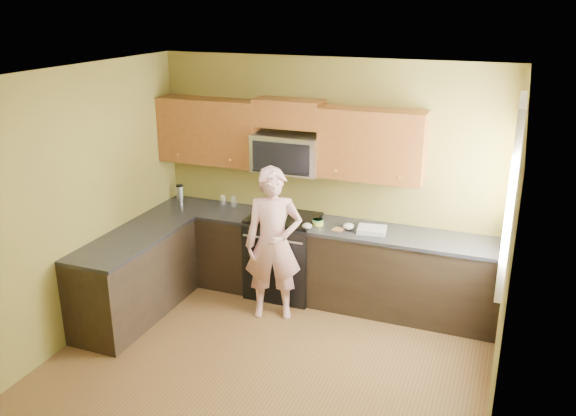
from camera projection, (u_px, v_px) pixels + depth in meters
The scene contains 26 objects.
floor at pixel (257, 378), 5.48m from camera, with size 4.00×4.00×0.00m, color brown.
ceiling at pixel (251, 79), 4.59m from camera, with size 4.00×4.00×0.00m, color white.
wall_back at pixel (327, 179), 6.80m from camera, with size 4.00×4.00×0.00m, color olive.
wall_front at pixel (103, 372), 3.28m from camera, with size 4.00×4.00×0.00m, color olive.
wall_left at pixel (63, 212), 5.72m from camera, with size 4.00×4.00×0.00m, color olive.
wall_right at pixel (505, 280), 4.35m from camera, with size 4.00×4.00×0.00m, color olive.
cabinet_back_run at pixel (317, 262), 6.83m from camera, with size 4.00×0.60×0.88m, color black.
cabinet_left_run at pixel (135, 278), 6.45m from camera, with size 0.60×1.60×0.88m, color black.
countertop_back at pixel (317, 225), 6.67m from camera, with size 4.00×0.62×0.04m, color black.
countertop_left at pixel (132, 238), 6.29m from camera, with size 0.62×1.60×0.04m, color black.
stove at pixel (284, 255), 6.94m from camera, with size 0.76×0.65×0.95m, color black, non-canonical shape.
microwave at pixel (288, 171), 6.72m from camera, with size 0.76×0.40×0.42m, color silver, non-canonical shape.
upper_cab_left at pixel (211, 162), 7.09m from camera, with size 1.22×0.33×0.75m, color brown, non-canonical shape.
upper_cab_right at pixel (370, 179), 6.43m from camera, with size 1.12×0.33×0.75m, color brown, non-canonical shape.
upper_cab_over_mw at pixel (289, 113), 6.54m from camera, with size 0.76×0.33×0.30m, color brown.
window at pixel (513, 193), 5.31m from camera, with size 0.06×1.06×1.66m, color white, non-canonical shape.
woman at pixel (273, 244), 6.32m from camera, with size 0.61×0.40×1.66m, color #D3696B.
frying_pan at pixel (268, 223), 6.58m from camera, with size 0.24×0.42×0.05m, color black, non-canonical shape.
butter_tub at pixel (318, 225), 6.61m from camera, with size 0.12×0.12×0.09m, color yellow, non-canonical shape.
toast_slice at pixel (339, 229), 6.46m from camera, with size 0.11×0.11×0.01m, color #B27F47.
napkin_a at pixel (307, 226), 6.49m from camera, with size 0.11×0.12×0.06m, color silver.
napkin_b at pixel (348, 226), 6.48m from camera, with size 0.12×0.13×0.07m, color silver.
dish_towel at pixel (372, 230), 6.40m from camera, with size 0.30×0.24×0.05m, color silver.
travel_mug at pixel (180, 199), 7.46m from camera, with size 0.09×0.09×0.19m, color silver, non-canonical shape.
glass_a at pixel (234, 201), 7.20m from camera, with size 0.07×0.07×0.12m, color silver.
glass_b at pixel (223, 200), 7.23m from camera, with size 0.07×0.07×0.12m, color silver.
Camera 1 is at (1.96, -4.24, 3.28)m, focal length 37.39 mm.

